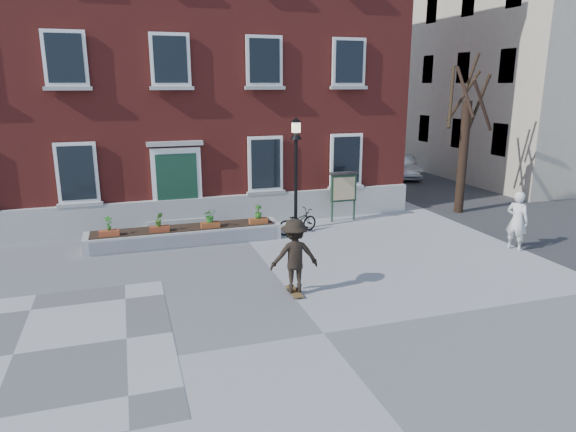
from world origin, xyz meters
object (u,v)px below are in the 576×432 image
object	(u,v)px
bystander	(517,221)
parked_car	(402,166)
bicycle	(297,221)
lamp_post	(296,159)
notice_board	(344,188)
skateboarder	(294,256)

from	to	relation	value
bystander	parked_car	bearing A→B (deg)	-37.68
bicycle	parked_car	size ratio (longest dim) A/B	0.43
parked_car	lamp_post	size ratio (longest dim) A/B	0.95
parked_car	notice_board	bearing A→B (deg)	-116.77
notice_board	skateboarder	bearing A→B (deg)	-123.17
lamp_post	skateboarder	world-z (taller)	lamp_post
parked_car	bystander	world-z (taller)	bystander
bystander	notice_board	xyz separation A→B (m)	(-3.71, 4.83, 0.33)
lamp_post	skateboarder	distance (m)	5.93
bicycle	bystander	size ratio (longest dim) A/B	0.86
parked_car	notice_board	xyz separation A→B (m)	(-6.78, -7.50, 0.65)
bicycle	parked_car	xyz separation A→B (m)	(8.96, 8.52, 0.20)
bystander	skateboarder	size ratio (longest dim) A/B	0.98
bicycle	lamp_post	world-z (taller)	lamp_post
bicycle	skateboarder	bearing A→B (deg)	142.58
lamp_post	skateboarder	size ratio (longest dim) A/B	2.06
lamp_post	notice_board	xyz separation A→B (m)	(2.10, 0.62, -1.28)
bicycle	bystander	world-z (taller)	bystander
bicycle	lamp_post	distance (m)	2.16
bicycle	bystander	xyz separation A→B (m)	(5.88, -3.81, 0.51)
bystander	notice_board	world-z (taller)	notice_board
bystander	notice_board	distance (m)	6.10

